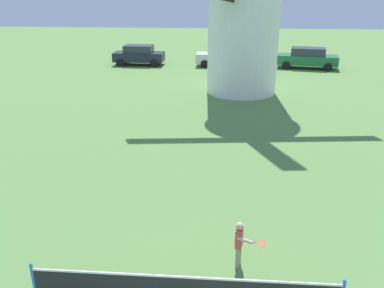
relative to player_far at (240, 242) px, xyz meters
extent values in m
cylinder|color=blue|center=(-3.95, -1.65, -0.09)|extent=(0.06, 0.06, 1.10)
cube|color=white|center=(-1.09, -1.65, 0.33)|extent=(5.67, 0.02, 0.04)
cylinder|color=#9E937F|center=(-0.01, 0.08, -0.39)|extent=(0.10, 0.10, 0.51)
cylinder|color=#9E937F|center=(-0.04, -0.06, -0.39)|extent=(0.10, 0.10, 0.51)
cube|color=#DB4C4C|center=(-0.03, 0.01, 0.09)|extent=(0.19, 0.27, 0.45)
sphere|color=#DBB28E|center=(-0.03, 0.01, 0.40)|extent=(0.17, 0.17, 0.17)
cylinder|color=#DBB28E|center=(0.01, 0.17, 0.07)|extent=(0.07, 0.07, 0.34)
cylinder|color=#DBB28E|center=(0.09, -0.16, 0.16)|extent=(0.35, 0.15, 0.13)
cylinder|color=#D84C33|center=(0.22, -0.20, 0.16)|extent=(0.22, 0.08, 0.04)
ellipsoid|color=#D84C33|center=(0.43, -0.25, 0.16)|extent=(0.23, 0.28, 0.03)
cube|color=#1E232D|center=(-7.25, 24.74, 0.01)|extent=(4.00, 1.79, 0.70)
cube|color=#2D333D|center=(-7.25, 24.74, 0.64)|extent=(2.25, 1.55, 0.56)
cylinder|color=black|center=(-5.88, 25.56, -0.34)|extent=(0.60, 0.19, 0.60)
cylinder|color=black|center=(-5.92, 23.86, -0.34)|extent=(0.60, 0.19, 0.60)
cylinder|color=black|center=(-8.57, 25.62, -0.34)|extent=(0.60, 0.19, 0.60)
cylinder|color=black|center=(-8.61, 23.93, -0.34)|extent=(0.60, 0.19, 0.60)
cube|color=silver|center=(-0.41, 24.67, 0.01)|extent=(4.48, 1.85, 0.70)
cube|color=#2D333D|center=(-0.41, 24.67, 0.64)|extent=(2.53, 1.58, 0.56)
cylinder|color=black|center=(1.12, 25.47, -0.34)|extent=(0.61, 0.20, 0.60)
cylinder|color=black|center=(1.06, 23.77, -0.34)|extent=(0.61, 0.20, 0.60)
cylinder|color=black|center=(-1.89, 25.57, -0.34)|extent=(0.61, 0.20, 0.60)
cylinder|color=black|center=(-1.94, 23.87, -0.34)|extent=(0.61, 0.20, 0.60)
cube|color=#1E6638|center=(5.93, 24.33, 0.01)|extent=(4.71, 2.46, 0.70)
cube|color=#2D333D|center=(5.93, 24.33, 0.64)|extent=(2.73, 1.91, 0.56)
cylinder|color=black|center=(7.58, 24.90, -0.34)|extent=(0.62, 0.28, 0.60)
cylinder|color=black|center=(7.28, 23.23, -0.34)|extent=(0.62, 0.28, 0.60)
cylinder|color=black|center=(4.58, 25.44, -0.34)|extent=(0.62, 0.28, 0.60)
cylinder|color=black|center=(4.28, 23.76, -0.34)|extent=(0.62, 0.28, 0.60)
camera|label=1|loc=(-0.47, -7.61, 5.26)|focal=37.96mm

